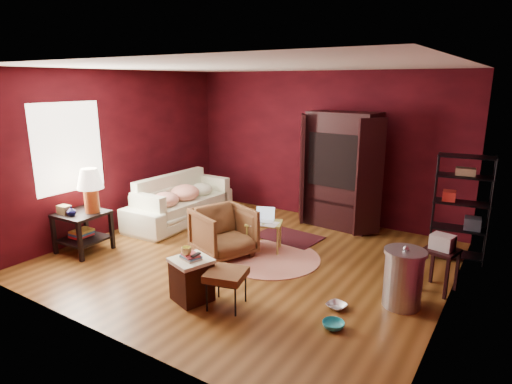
# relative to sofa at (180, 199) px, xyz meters

# --- Properties ---
(room) EXTENTS (5.54, 5.04, 2.84)m
(room) POSITION_rel_sofa_xyz_m (2.06, -0.81, 0.96)
(room) COLOR brown
(room) RESTS_ON ground
(sofa) EXTENTS (0.77, 2.31, 0.89)m
(sofa) POSITION_rel_sofa_xyz_m (0.00, 0.00, 0.00)
(sofa) COLOR white
(sofa) RESTS_ON ground
(armchair) EXTENTS (0.99, 1.02, 0.83)m
(armchair) POSITION_rel_sofa_xyz_m (1.71, -0.89, -0.03)
(armchair) COLOR black
(armchair) RESTS_ON ground
(pet_bowl_steel) EXTENTS (0.24, 0.11, 0.23)m
(pet_bowl_steel) POSITION_rel_sofa_xyz_m (3.79, -1.45, -0.33)
(pet_bowl_steel) COLOR silver
(pet_bowl_steel) RESTS_ON ground
(pet_bowl_turquoise) EXTENTS (0.25, 0.15, 0.24)m
(pet_bowl_turquoise) POSITION_rel_sofa_xyz_m (3.92, -1.87, -0.32)
(pet_bowl_turquoise) COLOR #2AB9C6
(pet_bowl_turquoise) RESTS_ON ground
(vase) EXTENTS (0.14, 0.15, 0.14)m
(vase) POSITION_rel_sofa_xyz_m (-0.24, -2.11, 0.26)
(vase) COLOR #0B0D39
(vase) RESTS_ON side_table
(mug) EXTENTS (0.15, 0.14, 0.13)m
(mug) POSITION_rel_sofa_xyz_m (2.18, -2.25, 0.21)
(mug) COLOR #FFF97C
(mug) RESTS_ON hamper
(side_table) EXTENTS (0.70, 0.70, 1.32)m
(side_table) POSITION_rel_sofa_xyz_m (-0.19, -1.88, 0.35)
(side_table) COLOR black
(side_table) RESTS_ON ground
(sofa_cushions) EXTENTS (0.81, 1.95, 0.81)m
(sofa_cushions) POSITION_rel_sofa_xyz_m (0.01, 0.02, -0.05)
(sofa_cushions) COLOR white
(sofa_cushions) RESTS_ON sofa
(hamper) EXTENTS (0.55, 0.55, 0.62)m
(hamper) POSITION_rel_sofa_xyz_m (2.21, -2.21, -0.17)
(hamper) COLOR #3B1B0D
(hamper) RESTS_ON ground
(footstool) EXTENTS (0.54, 0.54, 0.45)m
(footstool) POSITION_rel_sofa_xyz_m (2.66, -2.11, -0.05)
(footstool) COLOR black
(footstool) RESTS_ON ground
(rug_round) EXTENTS (1.71, 1.71, 0.01)m
(rug_round) POSITION_rel_sofa_xyz_m (2.37, -0.61, -0.44)
(rug_round) COLOR beige
(rug_round) RESTS_ON ground
(rug_oriental) EXTENTS (1.13, 0.80, 0.01)m
(rug_oriental) POSITION_rel_sofa_xyz_m (2.17, 0.34, -0.43)
(rug_oriental) COLOR #4C141C
(rug_oriental) RESTS_ON ground
(laptop_desk) EXTENTS (0.65, 0.57, 0.68)m
(laptop_desk) POSITION_rel_sofa_xyz_m (2.12, -0.38, -0.03)
(laptop_desk) COLOR #D0D561
(laptop_desk) RESTS_ON ground
(tv_armoire) EXTENTS (1.64, 0.96, 2.09)m
(tv_armoire) POSITION_rel_sofa_xyz_m (2.65, 1.39, 0.64)
(tv_armoire) COLOR black
(tv_armoire) RESTS_ON ground
(wire_shelving) EXTENTS (0.81, 0.42, 1.59)m
(wire_shelving) POSITION_rel_sofa_xyz_m (4.74, 0.89, 0.42)
(wire_shelving) COLOR black
(wire_shelving) RESTS_ON ground
(small_stand) EXTENTS (0.45, 0.45, 0.75)m
(small_stand) POSITION_rel_sofa_xyz_m (4.70, -0.32, 0.12)
(small_stand) COLOR black
(small_stand) RESTS_ON ground
(trash_can) EXTENTS (0.56, 0.56, 0.76)m
(trash_can) POSITION_rel_sofa_xyz_m (4.41, -0.97, -0.09)
(trash_can) COLOR #B7B7C0
(trash_can) RESTS_ON ground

